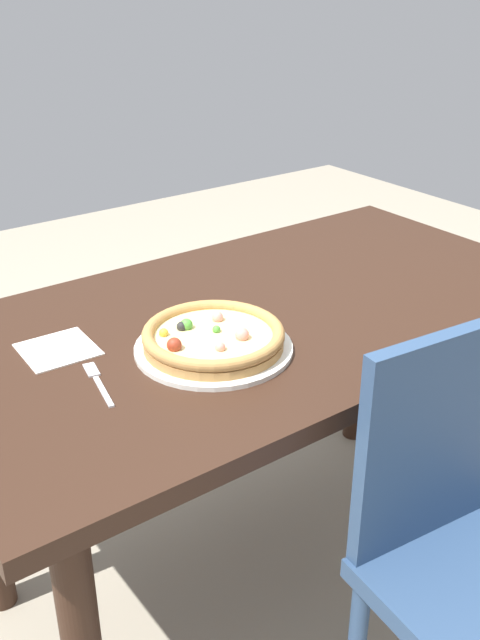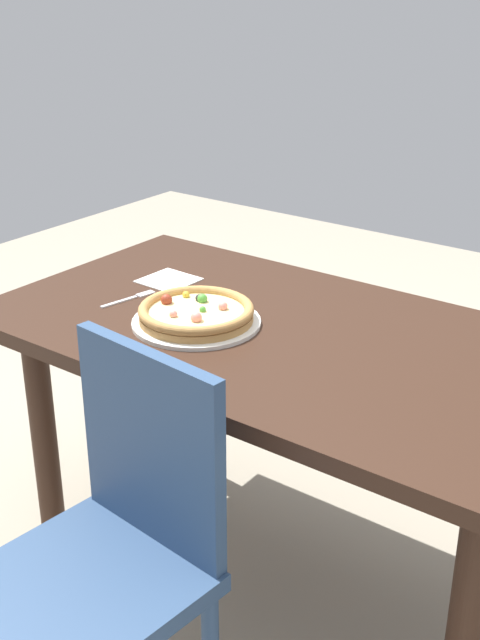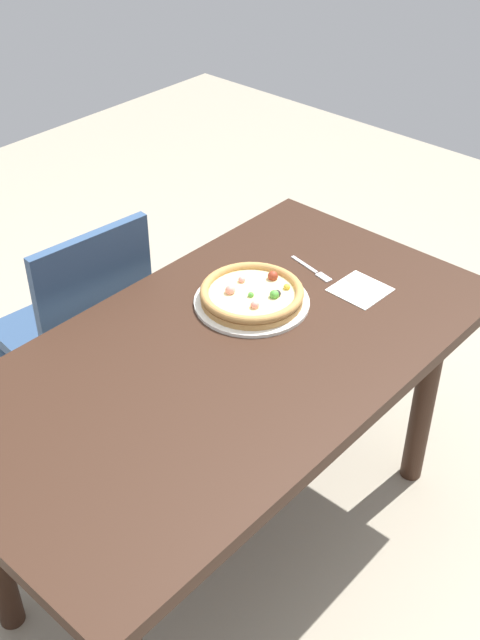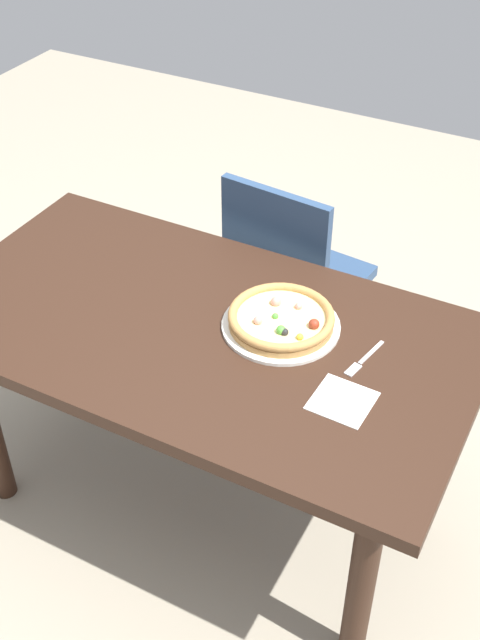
% 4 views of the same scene
% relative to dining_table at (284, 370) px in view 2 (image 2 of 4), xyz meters
% --- Properties ---
extents(ground_plane, '(6.00, 6.00, 0.00)m').
position_rel_dining_table_xyz_m(ground_plane, '(0.00, 0.00, -0.64)').
color(ground_plane, '#9E937F').
extents(dining_table, '(1.48, 0.81, 0.74)m').
position_rel_dining_table_xyz_m(dining_table, '(0.00, 0.00, 0.00)').
color(dining_table, '#331E14').
rests_on(dining_table, ground).
extents(chair_near, '(0.44, 0.44, 0.89)m').
position_rel_dining_table_xyz_m(chair_near, '(0.01, -0.62, -0.15)').
color(chair_near, navy).
rests_on(chair_near, ground).
extents(plate, '(0.32, 0.32, 0.01)m').
position_rel_dining_table_xyz_m(plate, '(-0.20, -0.09, 0.11)').
color(plate, silver).
rests_on(plate, dining_table).
extents(pizza, '(0.28, 0.28, 0.05)m').
position_rel_dining_table_xyz_m(pizza, '(-0.20, -0.09, 0.13)').
color(pizza, '#B78447').
rests_on(pizza, plate).
extents(fork, '(0.05, 0.16, 0.00)m').
position_rel_dining_table_xyz_m(fork, '(-0.44, -0.06, 0.11)').
color(fork, silver).
rests_on(fork, dining_table).
extents(napkin, '(0.15, 0.15, 0.00)m').
position_rel_dining_table_xyz_m(napkin, '(-0.45, 0.09, 0.11)').
color(napkin, white).
rests_on(napkin, dining_table).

